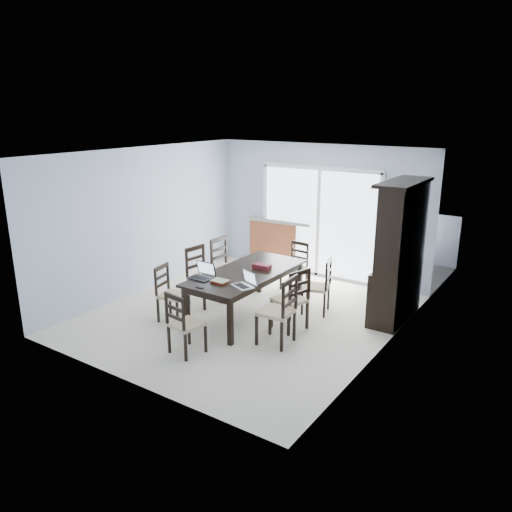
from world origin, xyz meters
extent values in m
plane|color=silver|center=(0.00, 0.00, 0.00)|extent=(5.00, 5.00, 0.00)
plane|color=white|center=(0.00, 0.00, 2.60)|extent=(5.00, 5.00, 0.00)
cube|color=#ABB9CD|center=(0.00, 2.50, 1.30)|extent=(4.50, 0.02, 2.60)
cube|color=#ABB9CD|center=(-2.25, 0.00, 1.30)|extent=(0.02, 5.00, 2.60)
cube|color=#ABB9CD|center=(2.25, 0.00, 1.30)|extent=(0.02, 5.00, 2.60)
cube|color=gray|center=(0.00, 3.50, -0.05)|extent=(4.50, 2.00, 0.10)
cube|color=#99999E|center=(0.00, 4.50, 0.55)|extent=(4.50, 0.06, 1.10)
cube|color=black|center=(0.00, 0.00, 0.73)|extent=(1.00, 2.20, 0.04)
cube|color=black|center=(0.00, 0.00, 0.67)|extent=(0.88, 2.08, 0.10)
cube|color=black|center=(-0.42, -1.00, 0.34)|extent=(0.07, 0.07, 0.69)
cube|color=black|center=(0.42, -1.00, 0.34)|extent=(0.07, 0.07, 0.69)
cube|color=black|center=(-0.42, 1.00, 0.34)|extent=(0.07, 0.07, 0.69)
cube|color=black|center=(0.42, 1.00, 0.34)|extent=(0.07, 0.07, 0.69)
cube|color=black|center=(2.01, 1.25, 0.42)|extent=(0.45, 1.30, 0.85)
cube|color=black|center=(2.04, 1.25, 1.50)|extent=(0.38, 1.30, 1.30)
cube|color=black|center=(2.01, 1.25, 2.17)|extent=(0.50, 1.38, 0.05)
cube|color=black|center=(1.84, 0.83, 1.50)|extent=(0.02, 0.36, 1.18)
cube|color=black|center=(1.84, 1.25, 1.50)|extent=(0.02, 0.36, 1.18)
cube|color=black|center=(1.84, 1.67, 1.50)|extent=(0.02, 0.36, 1.18)
cube|color=silver|center=(0.00, 2.48, 1.05)|extent=(2.40, 0.02, 2.10)
cube|color=white|center=(0.00, 2.46, 2.14)|extent=(2.52, 0.05, 0.08)
cube|color=white|center=(0.00, 2.46, 1.05)|extent=(0.06, 0.05, 2.10)
cube|color=white|center=(0.00, 2.46, 0.03)|extent=(2.52, 0.05, 0.05)
cube|color=black|center=(-1.06, -0.66, 0.20)|extent=(0.04, 0.04, 0.39)
cube|color=black|center=(-0.99, -1.00, 0.20)|extent=(0.04, 0.04, 0.39)
cube|color=black|center=(-0.72, -0.59, 0.20)|extent=(0.04, 0.04, 0.39)
cube|color=black|center=(-0.65, -0.93, 0.20)|extent=(0.04, 0.04, 0.39)
cube|color=tan|center=(-0.85, -0.80, 0.42)|extent=(0.45, 0.45, 0.05)
cube|color=black|center=(-1.05, 0.22, 0.22)|extent=(0.04, 0.04, 0.44)
cube|color=black|center=(-1.09, -0.17, 0.22)|extent=(0.04, 0.04, 0.44)
cube|color=black|center=(-0.66, 0.17, 0.22)|extent=(0.04, 0.04, 0.44)
cube|color=black|center=(-0.71, -0.21, 0.22)|extent=(0.04, 0.04, 0.44)
cube|color=tan|center=(-0.88, 0.00, 0.47)|extent=(0.48, 0.48, 0.05)
cube|color=black|center=(-1.01, 0.81, 0.23)|extent=(0.04, 0.04, 0.45)
cube|color=black|center=(-1.02, 0.41, 0.23)|extent=(0.04, 0.04, 0.45)
cube|color=black|center=(-0.61, 0.80, 0.23)|extent=(0.04, 0.04, 0.45)
cube|color=black|center=(-0.62, 0.40, 0.23)|extent=(0.04, 0.04, 0.45)
cube|color=tan|center=(-0.81, 0.60, 0.48)|extent=(0.46, 0.46, 0.05)
cube|color=black|center=(1.13, -0.77, 0.23)|extent=(0.04, 0.04, 0.45)
cube|color=black|center=(1.10, -0.37, 0.23)|extent=(0.04, 0.04, 0.45)
cube|color=black|center=(0.73, -0.80, 0.23)|extent=(0.04, 0.04, 0.45)
cube|color=black|center=(0.70, -0.40, 0.23)|extent=(0.04, 0.04, 0.45)
cube|color=tan|center=(0.92, -0.59, 0.48)|extent=(0.47, 0.47, 0.05)
cube|color=black|center=(0.95, -0.28, 0.22)|extent=(0.04, 0.04, 0.43)
cube|color=black|center=(1.06, 0.09, 0.22)|extent=(0.04, 0.04, 0.43)
cube|color=black|center=(0.58, -0.17, 0.22)|extent=(0.04, 0.04, 0.43)
cube|color=black|center=(0.69, 0.20, 0.22)|extent=(0.04, 0.04, 0.43)
cube|color=tan|center=(0.82, -0.04, 0.46)|extent=(0.53, 0.53, 0.05)
cube|color=black|center=(1.09, 0.61, 0.21)|extent=(0.04, 0.04, 0.41)
cube|color=black|center=(0.99, 0.96, 0.21)|extent=(0.04, 0.04, 0.41)
cube|color=black|center=(0.74, 0.52, 0.21)|extent=(0.04, 0.04, 0.41)
cube|color=black|center=(0.64, 0.87, 0.21)|extent=(0.04, 0.04, 0.41)
cube|color=tan|center=(0.87, 0.74, 0.43)|extent=(0.49, 0.49, 0.05)
cube|color=black|center=(-0.13, -1.66, 0.20)|extent=(0.04, 0.04, 0.40)
cube|color=black|center=(0.21, -1.72, 0.20)|extent=(0.04, 0.04, 0.40)
cube|color=black|center=(-0.08, -1.31, 0.20)|extent=(0.04, 0.04, 0.40)
cube|color=black|center=(0.27, -1.37, 0.20)|extent=(0.04, 0.04, 0.40)
cube|color=tan|center=(0.07, -1.51, 0.42)|extent=(0.44, 0.44, 0.05)
cube|color=black|center=(0.21, 1.65, 0.19)|extent=(0.03, 0.03, 0.39)
cube|color=black|center=(-0.13, 1.68, 0.19)|extent=(0.03, 0.03, 0.39)
cube|color=black|center=(0.17, 1.31, 0.19)|extent=(0.03, 0.03, 0.39)
cube|color=black|center=(-0.17, 1.34, 0.19)|extent=(0.03, 0.03, 0.39)
cube|color=tan|center=(0.02, 1.49, 0.41)|extent=(0.41, 0.41, 0.05)
cube|color=black|center=(-0.38, -0.68, 0.76)|extent=(0.35, 0.24, 0.02)
cube|color=silver|center=(-0.38, -0.68, 0.88)|extent=(0.31, 0.04, 0.18)
cube|color=silver|center=(0.36, -0.62, 0.76)|extent=(0.38, 0.32, 0.02)
cube|color=silver|center=(0.36, -0.62, 0.87)|extent=(0.27, 0.14, 0.17)
cube|color=maroon|center=(-0.03, -0.66, 0.76)|extent=(0.24, 0.19, 0.03)
cube|color=gold|center=(-0.02, -0.66, 0.78)|extent=(0.25, 0.19, 0.01)
cube|color=black|center=(-0.12, -1.00, 0.76)|extent=(0.12, 0.07, 0.01)
cube|color=#4E0F1D|center=(0.12, 0.26, 0.79)|extent=(0.30, 0.17, 0.07)
cube|color=maroon|center=(-0.70, 3.30, 0.48)|extent=(2.05, 1.86, 0.96)
cube|color=gray|center=(-0.70, 3.30, 0.99)|extent=(2.11, 1.92, 0.06)
camera|label=1|loc=(4.32, -6.15, 3.24)|focal=35.00mm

